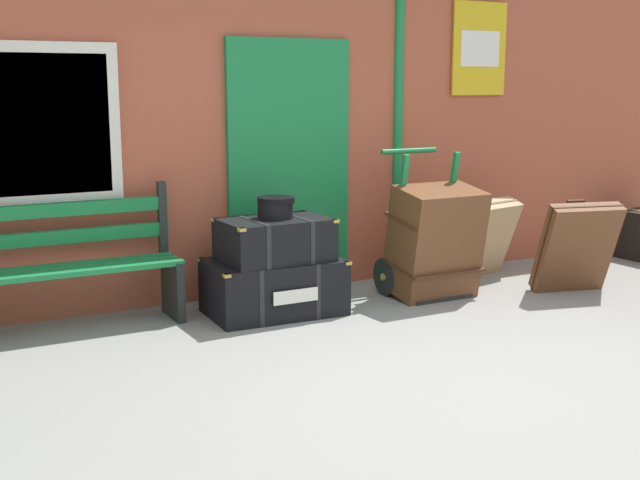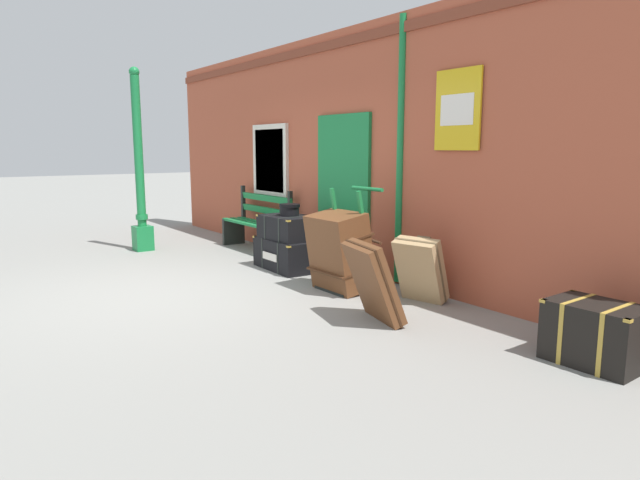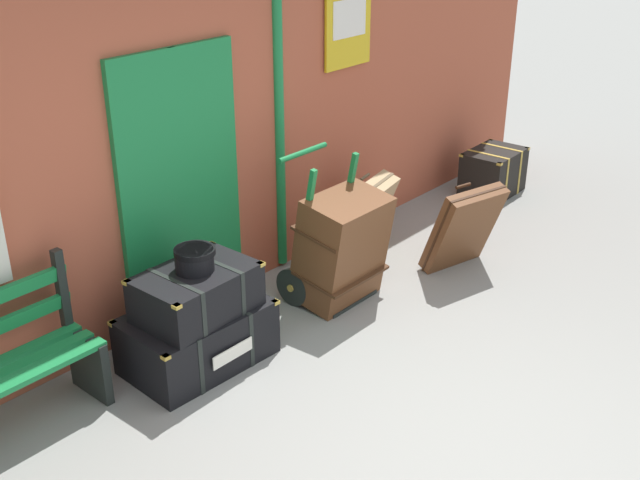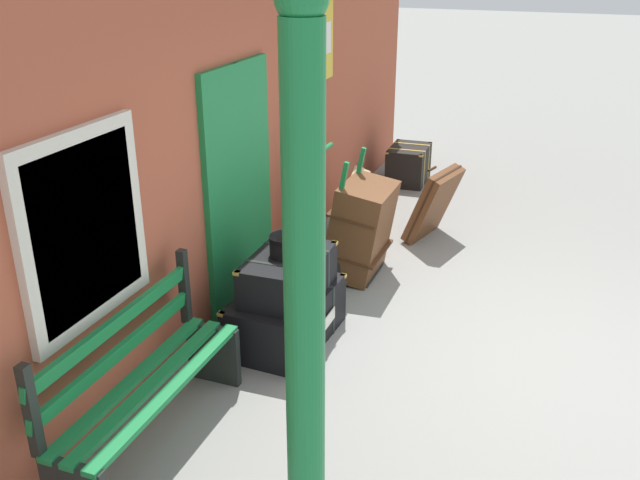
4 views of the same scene
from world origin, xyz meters
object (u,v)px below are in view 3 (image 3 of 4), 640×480
(steamer_trunk_middle, at_px, (197,292))
(porters_trolley, at_px, (325,263))
(steamer_trunk_base, at_px, (198,337))
(round_hatbox, at_px, (194,258))
(suitcase_slate, at_px, (463,228))
(large_brown_trunk, at_px, (341,248))
(corner_trunk, at_px, (493,172))
(suitcase_charcoal, at_px, (368,214))

(steamer_trunk_middle, height_order, porters_trolley, porters_trolley)
(steamer_trunk_base, distance_m, round_hatbox, 0.62)
(round_hatbox, height_order, suitcase_slate, round_hatbox)
(large_brown_trunk, bearing_deg, steamer_trunk_middle, 173.22)
(porters_trolley, xyz_separation_m, corner_trunk, (2.91, 0.09, -0.03))
(steamer_trunk_base, bearing_deg, suitcase_slate, -14.49)
(large_brown_trunk, height_order, corner_trunk, large_brown_trunk)
(steamer_trunk_base, distance_m, large_brown_trunk, 1.40)
(suitcase_charcoal, height_order, suitcase_slate, suitcase_slate)
(steamer_trunk_middle, height_order, suitcase_slate, suitcase_slate)
(suitcase_charcoal, distance_m, suitcase_slate, 0.90)
(steamer_trunk_base, height_order, round_hatbox, round_hatbox)
(large_brown_trunk, xyz_separation_m, corner_trunk, (2.91, 0.26, -0.23))
(round_hatbox, xyz_separation_m, suitcase_charcoal, (2.24, 0.24, -0.47))
(porters_trolley, bearing_deg, large_brown_trunk, -90.00)
(steamer_trunk_base, xyz_separation_m, large_brown_trunk, (1.37, -0.19, 0.26))
(porters_trolley, bearing_deg, round_hatbox, 179.98)
(steamer_trunk_base, relative_size, porters_trolley, 0.86)
(large_brown_trunk, bearing_deg, suitcase_slate, -22.04)
(large_brown_trunk, relative_size, suitcase_slate, 1.19)
(corner_trunk, bearing_deg, round_hatbox, -178.84)
(steamer_trunk_middle, xyz_separation_m, suitcase_charcoal, (2.26, 0.26, -0.22))
(suitcase_slate, bearing_deg, corner_trunk, 21.63)
(round_hatbox, distance_m, porters_trolley, 1.47)
(porters_trolley, distance_m, suitcase_slate, 1.29)
(steamer_trunk_base, height_order, large_brown_trunk, large_brown_trunk)
(large_brown_trunk, xyz_separation_m, suitcase_slate, (1.12, -0.45, -0.08))
(round_hatbox, relative_size, suitcase_charcoal, 0.39)
(suitcase_charcoal, xyz_separation_m, corner_trunk, (2.02, -0.16, -0.12))
(round_hatbox, height_order, large_brown_trunk, large_brown_trunk)
(steamer_trunk_middle, relative_size, suitcase_slate, 1.04)
(steamer_trunk_base, xyz_separation_m, suitcase_slate, (2.48, -0.64, 0.18))
(suitcase_charcoal, relative_size, corner_trunk, 1.02)
(steamer_trunk_middle, height_order, suitcase_charcoal, steamer_trunk_middle)
(steamer_trunk_base, relative_size, round_hatbox, 3.68)
(steamer_trunk_middle, height_order, round_hatbox, round_hatbox)
(steamer_trunk_middle, distance_m, large_brown_trunk, 1.38)
(round_hatbox, distance_m, suitcase_charcoal, 2.30)
(steamer_trunk_base, bearing_deg, suitcase_charcoal, 5.80)
(steamer_trunk_base, relative_size, steamer_trunk_middle, 1.26)
(steamer_trunk_base, relative_size, suitcase_slate, 1.31)
(steamer_trunk_middle, distance_m, suitcase_slate, 2.56)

